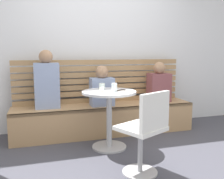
{
  "coord_description": "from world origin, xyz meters",
  "views": [
    {
      "loc": [
        -0.98,
        -2.37,
        1.21
      ],
      "look_at": [
        -0.05,
        0.66,
        0.75
      ],
      "focal_mm": 40.24,
      "sensor_mm": 36.0,
      "label": 1
    }
  ],
  "objects": [
    {
      "name": "ground",
      "position": [
        0.0,
        0.0,
        0.0
      ],
      "size": [
        8.0,
        8.0,
        0.0
      ],
      "primitive_type": "plane",
      "color": "#42424C"
    },
    {
      "name": "back_wall",
      "position": [
        0.0,
        1.64,
        1.45
      ],
      "size": [
        5.2,
        0.1,
        2.9
      ],
      "primitive_type": "cube",
      "color": "silver",
      "rests_on": "ground"
    },
    {
      "name": "booth_bench",
      "position": [
        0.0,
        1.2,
        0.22
      ],
      "size": [
        2.7,
        0.52,
        0.44
      ],
      "color": "tan",
      "rests_on": "ground"
    },
    {
      "name": "booth_backrest",
      "position": [
        0.0,
        1.44,
        0.78
      ],
      "size": [
        2.65,
        0.04,
        0.67
      ],
      "color": "#A68157",
      "rests_on": "booth_bench"
    },
    {
      "name": "cafe_table",
      "position": [
        -0.11,
        0.61,
        0.52
      ],
      "size": [
        0.68,
        0.68,
        0.74
      ],
      "color": "#ADADB2",
      "rests_on": "ground"
    },
    {
      "name": "white_chair",
      "position": [
        0.03,
        -0.2,
        0.46
      ],
      "size": [
        0.53,
        0.53,
        0.85
      ],
      "color": "#ADADB2",
      "rests_on": "ground"
    },
    {
      "name": "person_adult",
      "position": [
        -0.84,
        1.23,
        0.81
      ],
      "size": [
        0.34,
        0.22,
        0.82
      ],
      "color": "#8C9EC6",
      "rests_on": "booth_bench"
    },
    {
      "name": "person_child_left",
      "position": [
        0.89,
        1.2,
        0.72
      ],
      "size": [
        0.34,
        0.22,
        0.63
      ],
      "color": "brown",
      "rests_on": "booth_bench"
    },
    {
      "name": "person_child_middle",
      "position": [
        -0.05,
        1.16,
        0.7
      ],
      "size": [
        0.34,
        0.22,
        0.59
      ],
      "color": "#8C9EC6",
      "rests_on": "booth_bench"
    },
    {
      "name": "cup_glass_short",
      "position": [
        -0.15,
        0.78,
        0.78
      ],
      "size": [
        0.08,
        0.08,
        0.08
      ],
      "primitive_type": "cylinder",
      "color": "silver",
      "rests_on": "cafe_table"
    },
    {
      "name": "cup_espresso_small",
      "position": [
        -0.22,
        0.55,
        0.77
      ],
      "size": [
        0.06,
        0.06,
        0.05
      ],
      "primitive_type": "cylinder",
      "color": "silver",
      "rests_on": "cafe_table"
    },
    {
      "name": "cup_water_clear",
      "position": [
        -0.07,
        0.51,
        0.8
      ],
      "size": [
        0.07,
        0.07,
        0.11
      ],
      "primitive_type": "cylinder",
      "color": "white",
      "rests_on": "cafe_table"
    },
    {
      "name": "plate_small",
      "position": [
        0.04,
        0.43,
        0.75
      ],
      "size": [
        0.17,
        0.17,
        0.01
      ],
      "primitive_type": "cylinder",
      "color": "white",
      "rests_on": "cafe_table"
    },
    {
      "name": "phone_on_table",
      "position": [
        0.04,
        0.6,
        0.74
      ],
      "size": [
        0.16,
        0.13,
        0.01
      ],
      "primitive_type": "cube",
      "rotation": [
        0.0,
        0.0,
        2.13
      ],
      "color": "black",
      "rests_on": "cafe_table"
    }
  ]
}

